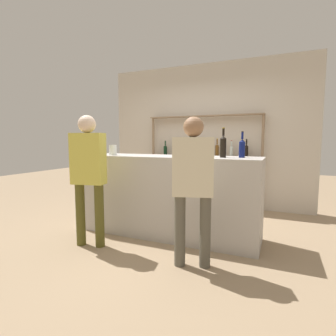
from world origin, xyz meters
TOP-DOWN VIEW (x-y plane):
  - ground_plane at (0.00, 0.00)m, footprint 16.00×16.00m
  - bar_counter at (0.00, 0.00)m, footprint 2.46×0.65m
  - back_wall at (0.00, 1.92)m, footprint 4.06×0.12m
  - back_shelf at (-0.01, 1.74)m, footprint 2.24×0.18m
  - counter_bottle_0 at (0.35, -0.09)m, footprint 0.08×0.08m
  - counter_bottle_1 at (0.75, -0.03)m, footprint 0.07×0.07m
  - counter_bottle_2 at (0.97, 0.03)m, footprint 0.07×0.07m
  - ice_bucket at (0.31, 0.13)m, footprint 0.18×0.18m
  - cork_jar at (-0.79, -0.14)m, footprint 0.11×0.11m
  - customer_left at (-0.73, -0.74)m, footprint 0.43×0.25m
  - customer_right at (0.60, -0.75)m, footprint 0.44×0.29m

SIDE VIEW (x-z plane):
  - ground_plane at x=0.00m, z-range 0.00..0.00m
  - bar_counter at x=0.00m, z-range 0.00..1.10m
  - customer_right at x=0.60m, z-range 0.14..1.67m
  - customer_left at x=-0.73m, z-range 0.15..1.75m
  - cork_jar at x=-0.79m, z-range 1.10..1.24m
  - back_shelf at x=-0.01m, z-range 0.29..2.08m
  - ice_bucket at x=0.31m, z-range 1.10..1.33m
  - counter_bottle_2 at x=0.97m, z-range 1.06..1.38m
  - counter_bottle_0 at x=0.35m, z-range 1.06..1.39m
  - counter_bottle_1 at x=0.75m, z-range 1.06..1.42m
  - back_wall at x=0.00m, z-range 0.00..2.80m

